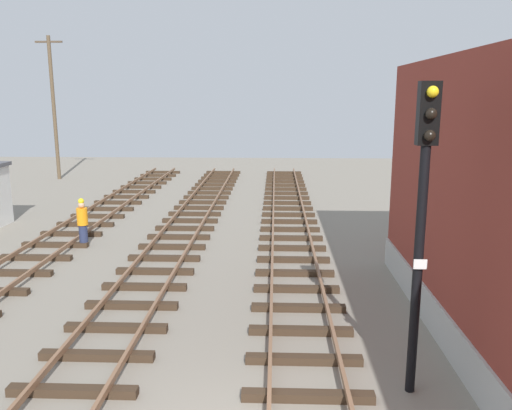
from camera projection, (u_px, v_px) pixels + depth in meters
The scene contains 3 objects.
signal_mast at pixel (422, 207), 9.28m from camera, with size 0.36×0.40×5.86m.
utility_pole_far at pixel (54, 106), 34.70m from camera, with size 1.80×0.24×9.49m.
track_worker_foreground at pixel (83, 223), 19.47m from camera, with size 0.40×0.40×1.87m.
Camera 1 is at (0.56, -7.39, 5.60)m, focal length 36.30 mm.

